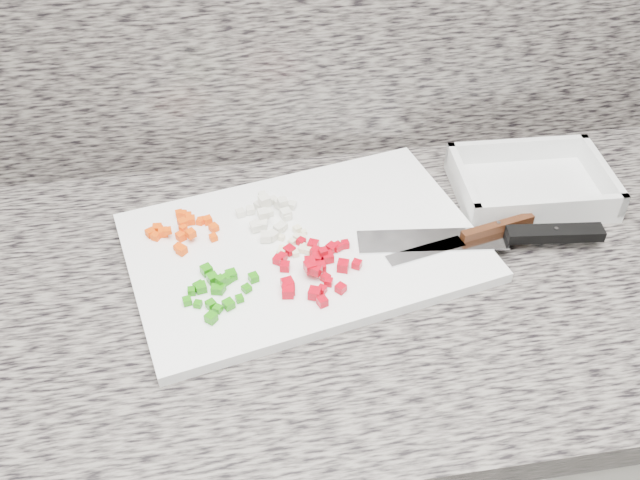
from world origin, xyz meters
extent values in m
cube|color=silver|center=(0.00, 1.44, 0.43)|extent=(3.92, 0.62, 0.86)
cube|color=slate|center=(0.00, 1.44, 0.88)|extent=(3.96, 0.64, 0.04)
cube|color=white|center=(0.01, 1.50, 0.91)|extent=(0.55, 0.42, 0.02)
cube|color=#EC4505|center=(-0.19, 1.55, 0.92)|extent=(0.01, 0.01, 0.01)
cube|color=#EC4505|center=(-0.15, 1.53, 0.93)|extent=(0.02, 0.02, 0.01)
cube|color=#EC4505|center=(-0.14, 1.56, 0.92)|extent=(0.01, 0.01, 0.01)
cube|color=#EC4505|center=(-0.20, 1.56, 0.92)|extent=(0.01, 0.01, 0.01)
cube|color=#EC4505|center=(-0.13, 1.56, 0.92)|extent=(0.01, 0.01, 0.01)
cube|color=#EC4505|center=(-0.16, 1.58, 0.92)|extent=(0.01, 0.01, 0.01)
cube|color=#EC4505|center=(-0.12, 1.55, 0.92)|extent=(0.02, 0.02, 0.01)
cube|color=#EC4505|center=(-0.15, 1.57, 0.92)|extent=(0.01, 0.01, 0.01)
cube|color=#EC4505|center=(-0.16, 1.59, 0.92)|extent=(0.01, 0.01, 0.01)
cube|color=#EC4505|center=(-0.17, 1.50, 0.92)|extent=(0.02, 0.02, 0.01)
cube|color=#EC4505|center=(-0.19, 1.54, 0.93)|extent=(0.01, 0.01, 0.01)
cube|color=#EC4505|center=(-0.20, 1.56, 0.92)|extent=(0.01, 0.01, 0.01)
cube|color=#EC4505|center=(-0.21, 1.55, 0.92)|extent=(0.02, 0.02, 0.01)
cube|color=#EC4505|center=(-0.16, 1.55, 0.93)|extent=(0.02, 0.02, 0.01)
cube|color=#EC4505|center=(-0.17, 1.59, 0.92)|extent=(0.01, 0.01, 0.01)
cube|color=#EC4505|center=(-0.20, 1.54, 0.92)|extent=(0.01, 0.01, 0.01)
cube|color=#EC4505|center=(-0.17, 1.51, 0.92)|extent=(0.01, 0.01, 0.01)
cube|color=#EC4505|center=(-0.17, 1.53, 0.92)|extent=(0.02, 0.02, 0.01)
cube|color=#EC4505|center=(-0.14, 1.57, 0.92)|extent=(0.01, 0.01, 0.01)
cube|color=#EC4505|center=(-0.12, 1.53, 0.92)|extent=(0.01, 0.01, 0.01)
cube|color=#EC4505|center=(-0.16, 1.54, 0.93)|extent=(0.01, 0.01, 0.01)
cube|color=silver|center=(-0.06, 1.58, 0.92)|extent=(0.01, 0.01, 0.01)
cube|color=silver|center=(-0.06, 1.54, 0.92)|extent=(0.02, 0.02, 0.01)
cube|color=silver|center=(-0.05, 1.59, 0.92)|extent=(0.02, 0.02, 0.01)
cube|color=silver|center=(-0.08, 1.57, 0.92)|extent=(0.01, 0.01, 0.01)
cube|color=silver|center=(-0.05, 1.54, 0.92)|extent=(0.02, 0.02, 0.01)
cube|color=silver|center=(-0.04, 1.61, 0.92)|extent=(0.01, 0.01, 0.01)
cube|color=silver|center=(-0.05, 1.55, 0.93)|extent=(0.02, 0.02, 0.01)
cube|color=silver|center=(-0.02, 1.53, 0.92)|extent=(0.02, 0.02, 0.01)
cube|color=silver|center=(-0.06, 1.54, 0.92)|extent=(0.02, 0.02, 0.01)
cube|color=silver|center=(-0.04, 1.57, 0.92)|extent=(0.01, 0.01, 0.01)
cube|color=silver|center=(-0.02, 1.57, 0.93)|extent=(0.02, 0.02, 0.01)
cube|color=silver|center=(-0.04, 1.58, 0.93)|extent=(0.02, 0.02, 0.02)
cube|color=silver|center=(-0.01, 1.56, 0.92)|extent=(0.01, 0.01, 0.01)
cube|color=silver|center=(0.00, 1.58, 0.92)|extent=(0.02, 0.02, 0.01)
cube|color=silver|center=(-0.05, 1.51, 0.92)|extent=(0.02, 0.02, 0.01)
cube|color=silver|center=(-0.02, 1.59, 0.92)|extent=(0.01, 0.01, 0.01)
cube|color=silver|center=(-0.01, 1.56, 0.92)|extent=(0.02, 0.02, 0.01)
cube|color=silver|center=(-0.03, 1.53, 0.92)|extent=(0.02, 0.02, 0.01)
cube|color=silver|center=(-0.04, 1.51, 0.92)|extent=(0.02, 0.02, 0.01)
cube|color=silver|center=(-0.02, 1.58, 0.92)|extent=(0.02, 0.02, 0.01)
cube|color=silver|center=(-0.03, 1.60, 0.92)|extent=(0.01, 0.01, 0.01)
cube|color=#1E7F0B|center=(-0.09, 1.40, 0.92)|extent=(0.01, 0.01, 0.01)
cube|color=#1E7F0B|center=(-0.12, 1.38, 0.92)|extent=(0.01, 0.01, 0.01)
cube|color=#1E7F0B|center=(-0.11, 1.39, 0.92)|extent=(0.02, 0.02, 0.01)
cube|color=#1E7F0B|center=(-0.07, 1.43, 0.92)|extent=(0.02, 0.02, 0.01)
cube|color=#1E7F0B|center=(-0.12, 1.42, 0.92)|extent=(0.01, 0.01, 0.01)
cube|color=#1E7F0B|center=(-0.16, 1.40, 0.92)|extent=(0.01, 0.01, 0.01)
cube|color=#1E7F0B|center=(-0.08, 1.42, 0.92)|extent=(0.02, 0.02, 0.01)
cube|color=#1E7F0B|center=(-0.13, 1.37, 0.92)|extent=(0.02, 0.02, 0.01)
cube|color=#1E7F0B|center=(-0.16, 1.42, 0.92)|extent=(0.01, 0.01, 0.01)
cube|color=#1E7F0B|center=(-0.12, 1.42, 0.92)|extent=(0.02, 0.02, 0.01)
cube|color=#1E7F0B|center=(-0.12, 1.43, 0.93)|extent=(0.02, 0.02, 0.01)
cube|color=#1E7F0B|center=(-0.15, 1.43, 0.92)|extent=(0.02, 0.02, 0.01)
cube|color=#1E7F0B|center=(-0.13, 1.44, 0.92)|extent=(0.02, 0.02, 0.01)
cube|color=#1E7F0B|center=(-0.14, 1.43, 0.92)|extent=(0.02, 0.02, 0.01)
cube|color=#1E7F0B|center=(-0.10, 1.44, 0.92)|extent=(0.02, 0.02, 0.01)
cube|color=#1E7F0B|center=(-0.13, 1.39, 0.92)|extent=(0.02, 0.02, 0.01)
cube|color=#1E7F0B|center=(-0.15, 1.40, 0.92)|extent=(0.01, 0.01, 0.01)
cube|color=#1E7F0B|center=(-0.10, 1.44, 0.92)|extent=(0.01, 0.01, 0.01)
cube|color=#1E7F0B|center=(-0.11, 1.43, 0.92)|extent=(0.02, 0.02, 0.01)
cube|color=#1E7F0B|center=(-0.13, 1.46, 0.92)|extent=(0.02, 0.02, 0.01)
cube|color=#AD0212|center=(0.01, 1.43, 0.93)|extent=(0.01, 0.01, 0.01)
cube|color=#AD0212|center=(0.02, 1.42, 0.92)|extent=(0.02, 0.02, 0.01)
cube|color=#AD0212|center=(0.02, 1.40, 0.92)|extent=(0.02, 0.02, 0.01)
cube|color=#AD0212|center=(-0.03, 1.41, 0.92)|extent=(0.02, 0.02, 0.01)
cube|color=#AD0212|center=(-0.03, 1.45, 0.92)|extent=(0.02, 0.02, 0.01)
cube|color=#AD0212|center=(-0.03, 1.47, 0.92)|extent=(0.02, 0.02, 0.01)
cube|color=#AD0212|center=(0.03, 1.41, 0.92)|extent=(0.01, 0.01, 0.01)
cube|color=#AD0212|center=(0.00, 1.50, 0.92)|extent=(0.02, 0.02, 0.01)
cube|color=#AD0212|center=(0.03, 1.46, 0.92)|extent=(0.02, 0.02, 0.01)
cube|color=#AD0212|center=(0.00, 1.43, 0.93)|extent=(0.02, 0.02, 0.01)
cube|color=#AD0212|center=(0.07, 1.44, 0.92)|extent=(0.02, 0.02, 0.01)
cube|color=#AD0212|center=(0.02, 1.44, 0.92)|extent=(0.01, 0.01, 0.01)
cube|color=#AD0212|center=(0.02, 1.46, 0.92)|extent=(0.02, 0.02, 0.01)
cube|color=#AD0212|center=(-0.04, 1.46, 0.92)|extent=(0.02, 0.02, 0.01)
cube|color=#AD0212|center=(0.02, 1.47, 0.92)|extent=(0.02, 0.02, 0.01)
cube|color=#AD0212|center=(-0.03, 1.40, 0.92)|extent=(0.02, 0.02, 0.01)
cube|color=#AD0212|center=(0.03, 1.46, 0.93)|extent=(0.01, 0.01, 0.01)
cube|color=#AD0212|center=(0.00, 1.39, 0.92)|extent=(0.02, 0.02, 0.01)
cube|color=#AD0212|center=(0.01, 1.37, 0.92)|extent=(0.02, 0.02, 0.01)
cube|color=#AD0212|center=(0.06, 1.48, 0.92)|extent=(0.01, 0.01, 0.01)
cube|color=#AD0212|center=(0.05, 1.48, 0.92)|extent=(0.02, 0.02, 0.01)
cube|color=#AD0212|center=(0.01, 1.44, 0.93)|extent=(0.02, 0.02, 0.01)
cube|color=#AD0212|center=(-0.03, 1.40, 0.92)|extent=(0.01, 0.01, 0.01)
cube|color=#AD0212|center=(-0.02, 1.48, 0.92)|extent=(0.02, 0.02, 0.01)
cube|color=#AD0212|center=(0.04, 1.39, 0.92)|extent=(0.02, 0.02, 0.01)
cube|color=#AD0212|center=(0.04, 1.48, 0.92)|extent=(0.02, 0.02, 0.01)
cube|color=#AD0212|center=(0.01, 1.42, 0.93)|extent=(0.02, 0.02, 0.01)
cube|color=#AD0212|center=(0.05, 1.44, 0.92)|extent=(0.02, 0.02, 0.01)
cube|color=#AD0212|center=(0.02, 1.48, 0.92)|extent=(0.02, 0.02, 0.01)
cube|color=#F5EABD|center=(0.01, 1.52, 0.92)|extent=(0.01, 0.01, 0.01)
cube|color=#F5EABD|center=(0.00, 1.52, 0.92)|extent=(0.01, 0.01, 0.01)
cube|color=#F5EABD|center=(0.00, 1.49, 0.92)|extent=(0.01, 0.01, 0.01)
cube|color=#F5EABD|center=(0.00, 1.48, 0.92)|extent=(0.01, 0.01, 0.01)
cube|color=#F5EABD|center=(-0.03, 1.49, 0.92)|extent=(0.01, 0.01, 0.01)
cube|color=#F5EABD|center=(-0.03, 1.48, 0.92)|extent=(0.01, 0.01, 0.01)
cube|color=#F5EABD|center=(0.01, 1.48, 0.92)|extent=(0.01, 0.01, 0.01)
cube|color=#F5EABD|center=(-0.01, 1.47, 0.92)|extent=(0.01, 0.01, 0.01)
cube|color=#F5EABD|center=(0.00, 1.50, 0.92)|extent=(0.01, 0.01, 0.01)
cube|color=#F5EABD|center=(-0.02, 1.51, 0.92)|extent=(0.01, 0.01, 0.01)
cube|color=#F5EABD|center=(-0.01, 1.48, 0.92)|extent=(0.01, 0.01, 0.01)
cube|color=#F5EABD|center=(0.01, 1.48, 0.92)|extent=(0.01, 0.01, 0.01)
cube|color=#F5EABD|center=(-0.01, 1.50, 0.92)|extent=(0.01, 0.01, 0.01)
cube|color=#F5EABD|center=(0.00, 1.51, 0.92)|extent=(0.01, 0.01, 0.01)
cube|color=#B9BBC0|center=(0.19, 1.47, 0.92)|extent=(0.22, 0.07, 0.00)
cube|color=black|center=(0.36, 1.45, 0.92)|extent=(0.14, 0.04, 0.02)
cylinder|color=#B9BBC0|center=(0.36, 1.45, 0.93)|extent=(0.01, 0.01, 0.00)
cube|color=#B9BBC0|center=(0.17, 1.45, 0.92)|extent=(0.12, 0.05, 0.00)
cube|color=#401C10|center=(0.29, 1.48, 0.92)|extent=(0.12, 0.04, 0.02)
cylinder|color=#B9BBC0|center=(0.29, 1.48, 0.93)|extent=(0.01, 0.01, 0.00)
cube|color=silver|center=(0.38, 1.58, 0.91)|extent=(0.24, 0.18, 0.01)
cube|color=silver|center=(0.38, 1.65, 0.93)|extent=(0.24, 0.02, 0.04)
cube|color=silver|center=(0.37, 1.50, 0.93)|extent=(0.24, 0.02, 0.04)
cube|color=silver|center=(0.49, 1.57, 0.93)|extent=(0.02, 0.17, 0.04)
cube|color=silver|center=(0.27, 1.58, 0.93)|extent=(0.02, 0.17, 0.04)
camera|label=1|loc=(-0.09, 0.74, 1.60)|focal=40.00mm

